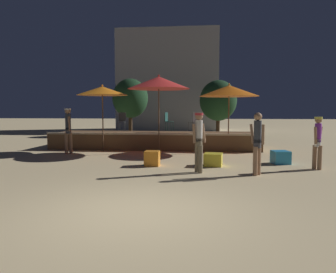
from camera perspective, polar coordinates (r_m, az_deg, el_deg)
name	(u,v)px	position (r m, az deg, el deg)	size (l,w,h in m)	color
ground_plane	(137,211)	(6.10, -5.39, -12.81)	(120.00, 120.00, 0.00)	#D1B784
wooden_deck	(156,140)	(15.81, -2.13, -0.65)	(9.66, 2.72, 0.80)	brown
patio_umbrella_0	(102,91)	(14.68, -11.36, 7.80)	(2.21, 2.21, 2.93)	brown
patio_umbrella_1	(229,91)	(14.36, 10.59, 7.82)	(2.55, 2.55, 2.96)	brown
patio_umbrella_2	(159,83)	(14.02, -1.62, 9.34)	(2.65, 2.65, 3.31)	brown
cube_seat_0	(213,160)	(10.82, 7.87, -4.00)	(0.64, 0.64, 0.41)	yellow
cube_seat_1	(152,158)	(10.74, -2.78, -3.82)	(0.48, 0.48, 0.49)	orange
cube_seat_2	(281,157)	(11.77, 19.01, -3.44)	(0.62, 0.62, 0.44)	#2D9EDB
person_0	(257,141)	(9.44, 15.31, -0.78)	(0.41, 0.36, 1.75)	#997051
person_1	(318,141)	(10.98, 24.62, -0.64)	(0.39, 0.41, 1.62)	#997051
person_2	(199,139)	(9.51, 5.39, -0.39)	(0.43, 0.35, 1.75)	#72664C
person_3	(68,127)	(14.20, -16.99, 1.55)	(0.40, 0.52, 1.90)	#997051
bistro_chair_0	(168,120)	(16.26, -0.05, 2.97)	(0.43, 0.42, 0.90)	#1E4C47
bistro_chair_1	(194,120)	(15.57, 4.59, 2.88)	(0.48, 0.48, 0.90)	#47474C
bistro_chair_2	(122,120)	(16.12, -8.01, 2.91)	(0.40, 0.40, 0.90)	#2D3338
frisbee_disc	(146,165)	(10.82, -3.77, -4.97)	(0.25, 0.25, 0.03)	#33B2D8
background_tree_0	(130,98)	(23.78, -6.59, 6.60)	(2.55, 2.55, 4.05)	#3D2B1C
background_tree_1	(218,101)	(24.42, 8.73, 6.19)	(2.71, 2.71, 3.99)	#3D2B1C
distant_building	(168,81)	(30.28, 0.07, 9.62)	(8.96, 3.74, 8.86)	gray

